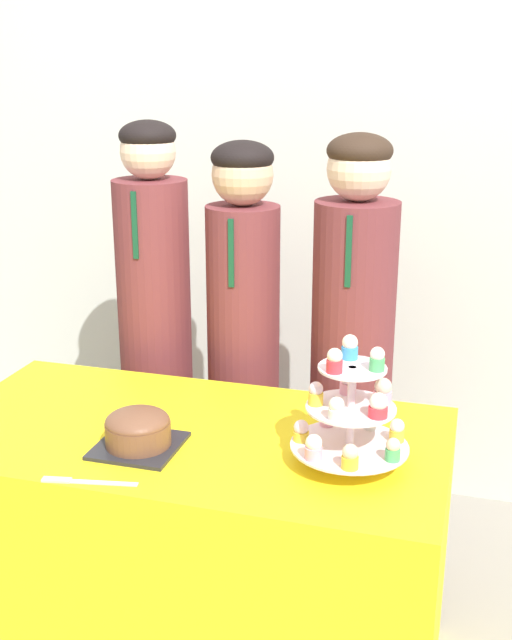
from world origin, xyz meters
The scene contains 8 objects.
wall_back centered at (0.00, 1.64, 1.35)m, with size 9.00×0.06×2.70m.
table centered at (0.00, 0.36, 0.39)m, with size 1.39×0.73×0.77m.
round_cake centered at (-0.09, 0.23, 0.83)m, with size 0.21×0.21×0.10m.
cake_knife centered at (-0.17, 0.02, 0.78)m, with size 0.23×0.06×0.01m.
cupcake_stand centered at (0.45, 0.30, 0.92)m, with size 0.29×0.29×0.32m.
student_0 centered at (-0.36, 0.98, 0.76)m, with size 0.25×0.26×1.55m.
student_1 centered at (-0.04, 0.98, 0.75)m, with size 0.25×0.25×1.50m.
student_2 centered at (0.34, 0.98, 0.75)m, with size 0.27×0.28×1.53m.
Camera 1 is at (0.73, -1.49, 1.73)m, focal length 45.00 mm.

